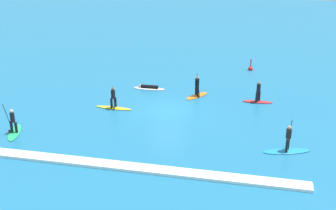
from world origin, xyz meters
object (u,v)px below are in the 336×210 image
Objects in this scene: surfer_on_red_board at (258,97)px; surfer_on_orange_board at (197,90)px; surfer_on_yellow_board at (114,103)px; surfer_on_green_board at (14,127)px; surfer_on_blue_board at (287,145)px; marker_buoy at (250,68)px; surfer_on_white_board at (149,87)px.

surfer_on_orange_board is (-5.08, 0.33, 0.03)m from surfer_on_red_board.
surfer_on_green_board is at bearing -130.47° from surfer_on_yellow_board.
marker_buoy is (-2.94, 16.90, -0.29)m from surfer_on_blue_board.
surfer_on_green_board reaches higher than surfer_on_orange_board.
surfer_on_white_board is at bearing 74.96° from surfer_on_yellow_board.
marker_buoy is at bearing 120.54° from surfer_on_green_board.
surfer_on_orange_board is (11.41, 9.73, 0.08)m from surfer_on_green_board.
surfer_on_blue_board is 2.50× the size of marker_buoy.
marker_buoy is (-0.90, 8.69, -0.33)m from surfer_on_red_board.
surfer_on_green_board reaches higher than surfer_on_white_board.
surfer_on_blue_board reaches higher than surfer_on_orange_board.
surfer_on_yellow_board is 1.06× the size of surfer_on_green_board.
surfer_on_green_board is 12.74m from surfer_on_white_board.
surfer_on_orange_board reaches higher than surfer_on_yellow_board.
surfer_on_red_board is at bearing 172.29° from surfer_on_white_board.
surfer_on_blue_board is at bearing 74.96° from surfer_on_green_board.
surfer_on_yellow_board reaches higher than surfer_on_white_board.
surfer_on_red_board reaches higher than surfer_on_white_board.
surfer_on_blue_board is 11.12m from surfer_on_orange_board.
surfer_on_yellow_board is 7.27m from surfer_on_orange_board.
surfer_on_blue_board is 8.46m from surfer_on_red_board.
surfer_on_orange_board is 9.35m from marker_buoy.
surfer_on_red_board is at bearing 86.49° from surfer_on_blue_board.
surfer_on_orange_board is (-7.12, 8.54, 0.06)m from surfer_on_blue_board.
surfer_on_orange_board is (6.05, 4.03, 0.03)m from surfer_on_yellow_board.
surfer_on_red_board is (11.13, 3.70, 0.01)m from surfer_on_yellow_board.
surfer_on_white_board is at bearing 123.21° from surfer_on_blue_board.
marker_buoy is at bearing -172.19° from surfer_on_orange_board.
surfer_on_green_board is 15.00m from surfer_on_orange_board.
surfer_on_red_board reaches higher than marker_buoy.
surfer_on_red_board is 0.86× the size of surfer_on_white_board.
surfer_on_white_board is (-9.52, 1.26, -0.38)m from surfer_on_red_board.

